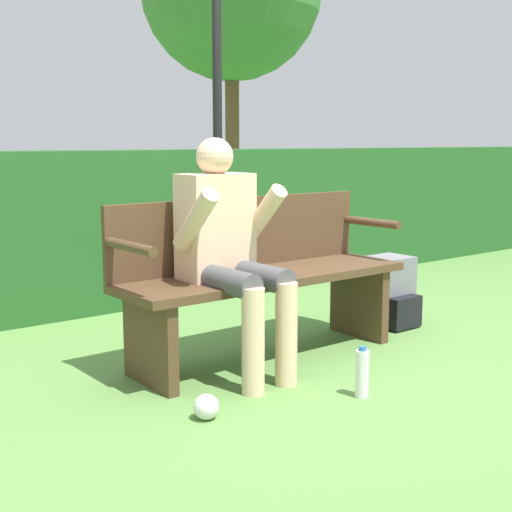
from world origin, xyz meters
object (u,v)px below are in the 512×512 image
park_bench (259,275)px  backpack (388,293)px  water_bottle (362,373)px  person_seated (228,244)px  signpost (218,89)px

park_bench → backpack: (1.09, 0.01, -0.25)m
park_bench → water_bottle: 0.89m
person_seated → backpack: size_ratio=2.70×
water_bottle → signpost: signpost is taller
person_seated → water_bottle: person_seated is taller
water_bottle → signpost: bearing=72.0°
backpack → water_bottle: bearing=-143.2°
backpack → water_bottle: (-1.12, -0.83, -0.10)m
backpack → water_bottle: size_ratio=1.83×
park_bench → backpack: park_bench is taller
signpost → water_bottle: bearing=-108.0°
park_bench → water_bottle: (-0.03, -0.82, -0.35)m
person_seated → backpack: 1.47m
person_seated → water_bottle: bearing=-68.4°
park_bench → person_seated: size_ratio=1.40×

